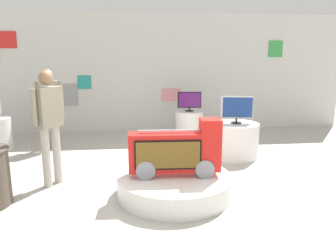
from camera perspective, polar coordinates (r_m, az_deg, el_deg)
name	(u,v)px	position (r m, az deg, el deg)	size (l,w,h in m)	color
ground_plane	(154,198)	(4.54, -2.43, -12.61)	(30.00, 30.00, 0.00)	#B2ADA3
back_wall_display	(142,73)	(8.35, -4.59, 9.25)	(10.62, 0.13, 2.96)	silver
main_display_pedestal	(174,185)	(4.60, 1.14, -10.33)	(1.59, 1.59, 0.29)	white
novelty_firetruck_tv	(176,153)	(4.44, 1.47, -4.74)	(1.26, 0.39, 0.79)	gray
display_pedestal_left_rear	(189,125)	(7.57, 3.74, 0.16)	(0.64, 0.64, 0.66)	white
tv_on_left_rear	(189,101)	(7.47, 3.81, 4.46)	(0.54, 0.20, 0.45)	black
display_pedestal_right_rear	(235,140)	(6.34, 11.79, -2.44)	(0.87, 0.87, 0.66)	white
tv_on_right_rear	(237,108)	(6.22, 12.06, 3.05)	(0.59, 0.20, 0.51)	black
shopper_browsing_near_truck	(49,119)	(5.02, -20.28, 1.09)	(0.38, 0.47, 1.71)	#B2ADA3
shopper_browsing_rear	(50,103)	(7.11, -20.13, 3.83)	(0.56, 0.22, 1.65)	gray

